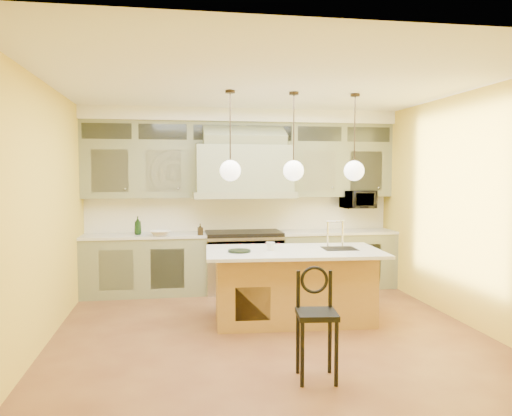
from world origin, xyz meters
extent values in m
plane|color=brown|center=(0.00, 0.00, 0.00)|extent=(5.00, 5.00, 0.00)
plane|color=white|center=(0.00, 0.00, 2.90)|extent=(5.00, 5.00, 0.00)
plane|color=yellow|center=(0.00, 2.50, 1.45)|extent=(5.00, 0.00, 5.00)
plane|color=yellow|center=(0.00, -2.50, 1.45)|extent=(5.00, 0.00, 5.00)
plane|color=yellow|center=(-2.50, 0.00, 1.45)|extent=(0.00, 5.00, 5.00)
plane|color=yellow|center=(2.50, 0.00, 1.45)|extent=(0.00, 5.00, 5.00)
cube|color=#787B5B|center=(-1.55, 2.17, 0.45)|extent=(1.90, 0.65, 0.90)
cube|color=#787B5B|center=(1.55, 2.17, 0.45)|extent=(1.90, 0.65, 0.90)
cube|color=silver|center=(-1.55, 2.17, 0.92)|extent=(1.90, 0.68, 0.04)
cube|color=silver|center=(1.55, 2.17, 0.92)|extent=(1.90, 0.68, 0.04)
cube|color=white|center=(0.00, 2.48, 1.22)|extent=(5.00, 0.04, 0.56)
cube|color=#787B5B|center=(-1.62, 2.33, 1.93)|extent=(1.75, 0.35, 0.85)
cube|color=#787B5B|center=(1.62, 2.33, 1.93)|extent=(1.75, 0.35, 0.85)
cube|color=#787B5B|center=(0.00, 2.15, 1.95)|extent=(1.50, 0.70, 0.75)
cube|color=#797B59|center=(0.00, 2.15, 1.55)|extent=(1.60, 0.76, 0.10)
cube|color=#333833|center=(0.00, 2.33, 2.53)|extent=(5.00, 0.35, 0.35)
cube|color=white|center=(0.00, 2.31, 2.80)|extent=(5.00, 0.47, 0.20)
cube|color=silver|center=(0.00, 2.15, 0.45)|extent=(1.20, 0.70, 0.90)
cube|color=black|center=(0.00, 2.15, 0.93)|extent=(1.20, 0.70, 0.06)
cube|color=silver|center=(0.00, 1.83, 0.78)|extent=(1.20, 0.06, 0.14)
cube|color=olive|center=(0.40, 0.43, 0.44)|extent=(2.00, 1.05, 0.88)
cube|color=silver|center=(0.40, 0.38, 0.90)|extent=(2.27, 1.31, 0.04)
cube|color=black|center=(1.00, 0.39, 0.90)|extent=(0.44, 0.40, 0.05)
cylinder|color=black|center=(0.01, -1.53, 0.29)|extent=(0.04, 0.04, 0.59)
cylinder|color=black|center=(0.31, -1.57, 0.29)|extent=(0.04, 0.04, 0.59)
cylinder|color=black|center=(0.05, -1.23, 0.29)|extent=(0.04, 0.04, 0.59)
cylinder|color=black|center=(0.35, -1.27, 0.29)|extent=(0.04, 0.04, 0.59)
cube|color=black|center=(0.18, -1.40, 0.61)|extent=(0.40, 0.40, 0.05)
torus|color=black|center=(0.20, -1.25, 0.89)|extent=(0.26, 0.06, 0.26)
imported|color=black|center=(1.95, 2.25, 1.45)|extent=(0.54, 0.37, 0.30)
imported|color=black|center=(-1.65, 2.15, 1.08)|extent=(0.11, 0.11, 0.28)
imported|color=black|center=(-0.70, 1.92, 1.03)|extent=(0.09, 0.09, 0.18)
imported|color=silver|center=(-1.30, 1.96, 0.98)|extent=(0.35, 0.35, 0.08)
imported|color=silver|center=(0.10, 0.40, 0.97)|extent=(0.12, 0.12, 0.10)
cylinder|color=#2D2319|center=(-0.40, 0.43, 2.88)|extent=(0.12, 0.12, 0.03)
cylinder|color=#2D2319|center=(-0.40, 0.43, 2.44)|extent=(0.02, 0.02, 0.93)
sphere|color=white|center=(-0.40, 0.43, 1.92)|extent=(0.26, 0.26, 0.26)
cylinder|color=#2D2319|center=(0.40, 0.43, 2.88)|extent=(0.12, 0.12, 0.03)
cylinder|color=#2D2319|center=(0.40, 0.43, 2.44)|extent=(0.02, 0.02, 0.93)
sphere|color=white|center=(0.40, 0.43, 1.92)|extent=(0.26, 0.26, 0.26)
cylinder|color=#2D2319|center=(1.20, 0.43, 2.88)|extent=(0.12, 0.12, 0.03)
cylinder|color=#2D2319|center=(1.20, 0.43, 2.44)|extent=(0.02, 0.02, 0.93)
sphere|color=white|center=(1.20, 0.43, 1.92)|extent=(0.26, 0.26, 0.26)
camera|label=1|loc=(-1.08, -5.70, 1.89)|focal=35.00mm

